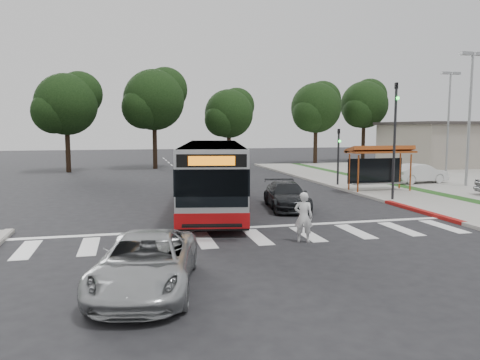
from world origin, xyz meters
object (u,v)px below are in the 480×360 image
object	(u,v)px
silver_suv_south	(146,263)
dark_sedan	(286,196)
transit_bus	(213,177)
pedestrian	(303,217)

from	to	relation	value
silver_suv_south	dark_sedan	bearing A→B (deg)	66.35
transit_bus	dark_sedan	bearing A→B (deg)	-1.03
transit_bus	dark_sedan	distance (m)	3.82
transit_bus	dark_sedan	size ratio (longest dim) A/B	2.76
transit_bus	silver_suv_south	bearing A→B (deg)	-97.83
transit_bus	silver_suv_south	size ratio (longest dim) A/B	2.53
transit_bus	pedestrian	xyz separation A→B (m)	(1.92, -7.49, -0.73)
dark_sedan	silver_suv_south	world-z (taller)	silver_suv_south
transit_bus	pedestrian	size ratio (longest dim) A/B	7.02
dark_sedan	transit_bus	bearing A→B (deg)	176.64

